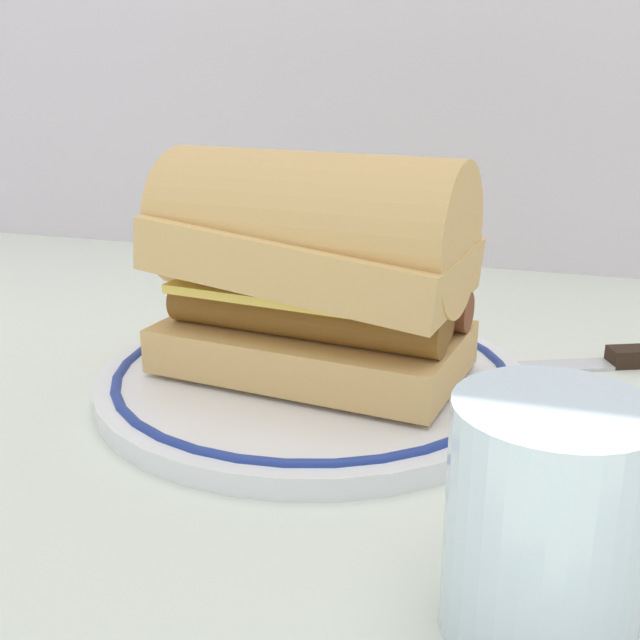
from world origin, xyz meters
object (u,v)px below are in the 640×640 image
at_px(plate, 320,379).
at_px(butter_knife, 598,360).
at_px(sausage_sandwich, 320,265).
at_px(drinking_glass, 544,537).

xyz_separation_m(plate, butter_knife, (0.16, 0.09, -0.00)).
distance_m(plate, butter_knife, 0.19).
bearing_deg(plate, butter_knife, 29.25).
height_order(plate, sausage_sandwich, sausage_sandwich).
distance_m(sausage_sandwich, butter_knife, 0.20).
distance_m(drinking_glass, butter_knife, 0.27).
distance_m(sausage_sandwich, drinking_glass, 0.23).
bearing_deg(sausage_sandwich, plate, -87.50).
distance_m(plate, sausage_sandwich, 0.07).
bearing_deg(drinking_glass, butter_knife, 83.99).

